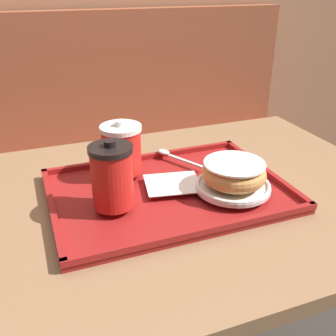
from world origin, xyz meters
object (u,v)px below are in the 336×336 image
(coffee_cup_front, at_px, (112,176))
(coffee_cup_rear, at_px, (122,149))
(spoon, at_px, (169,154))
(donut_chocolate_glazed, at_px, (234,173))

(coffee_cup_front, distance_m, coffee_cup_rear, 0.14)
(coffee_cup_rear, bearing_deg, spoon, 17.93)
(coffee_cup_rear, height_order, spoon, coffee_cup_rear)
(coffee_cup_front, relative_size, spoon, 1.02)
(donut_chocolate_glazed, xyz_separation_m, spoon, (-0.06, 0.20, -0.03))
(donut_chocolate_glazed, distance_m, spoon, 0.21)
(spoon, bearing_deg, coffee_cup_rear, 79.61)
(spoon, bearing_deg, coffee_cup_front, 105.40)
(coffee_cup_front, bearing_deg, donut_chocolate_glazed, -6.16)
(coffee_cup_front, xyz_separation_m, donut_chocolate_glazed, (0.24, -0.03, -0.02))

